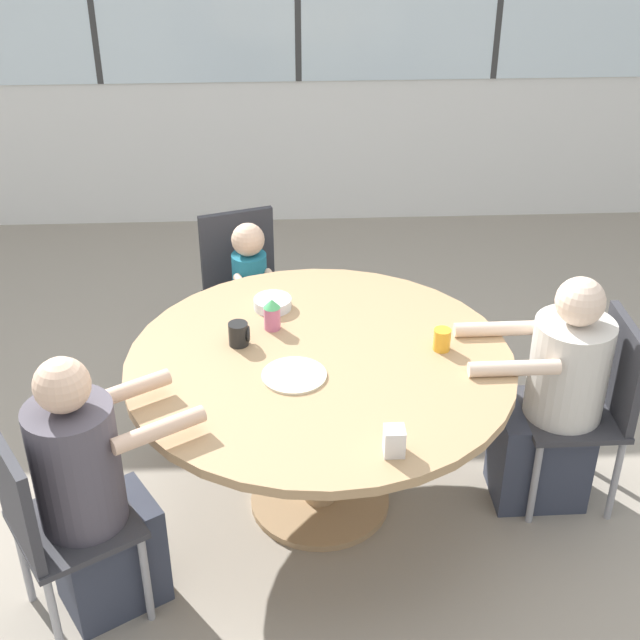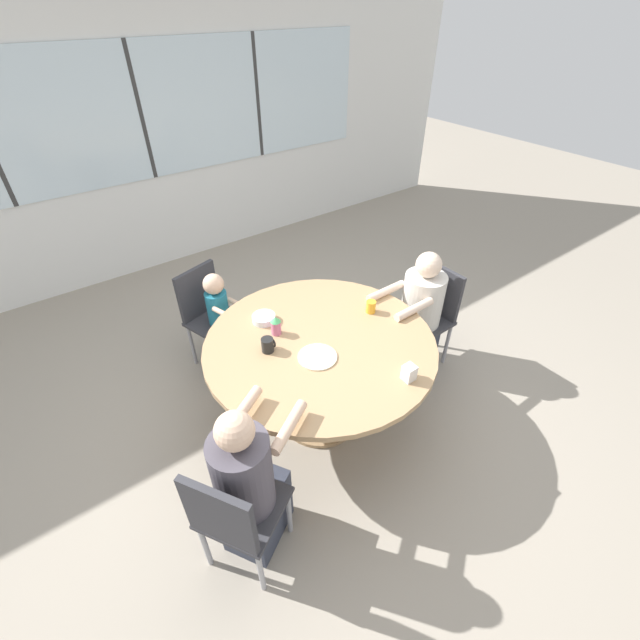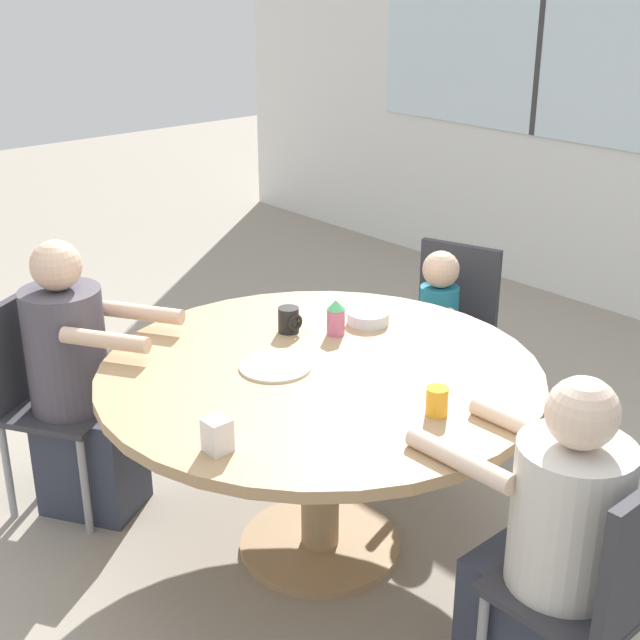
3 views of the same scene
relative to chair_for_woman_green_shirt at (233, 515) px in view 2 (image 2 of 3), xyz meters
name	(u,v)px [view 2 (image 2 of 3)]	position (x,y,z in m)	size (l,w,h in m)	color
ground_plane	(320,415)	(0.97, 0.59, -0.51)	(16.00, 16.00, 0.00)	gray
wall_back_with_windows	(145,135)	(0.97, 3.59, 0.91)	(8.40, 0.08, 2.80)	silver
dining_table	(320,356)	(0.97, 0.59, 0.10)	(1.54, 1.54, 0.75)	tan
chair_for_woman_green_shirt	(233,515)	(0.00, 0.00, 0.00)	(0.55, 0.55, 0.86)	#333338
chair_for_man_blue_shirt	(431,309)	(2.11, 0.61, 0.00)	(0.40, 0.40, 0.86)	#333338
chair_for_toddler	(208,309)	(0.63, 1.68, 0.00)	(0.50, 0.50, 0.86)	#333338
person_woman_green_shirt	(250,488)	(0.14, 0.09, -0.01)	(0.62, 0.54, 1.11)	#333847
person_man_blue_shirt	(416,320)	(1.95, 0.60, -0.04)	(0.61, 0.35, 1.07)	#333847
person_toddler	(222,324)	(0.68, 1.54, -0.08)	(0.26, 0.35, 0.89)	#333847
coffee_mug	(268,345)	(0.65, 0.72, 0.28)	(0.09, 0.08, 0.10)	black
sippy_cup	(276,325)	(0.79, 0.84, 0.30)	(0.07, 0.07, 0.14)	#CC668C
juice_glass	(371,307)	(1.46, 0.64, 0.28)	(0.07, 0.07, 0.09)	gold
milk_carton_small	(409,373)	(1.20, 0.01, 0.28)	(0.07, 0.07, 0.10)	silver
bowl_white_shallow	(264,318)	(0.79, 1.00, 0.25)	(0.16, 0.16, 0.05)	silver
plate_tortillas	(317,357)	(0.87, 0.48, 0.24)	(0.25, 0.25, 0.01)	beige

